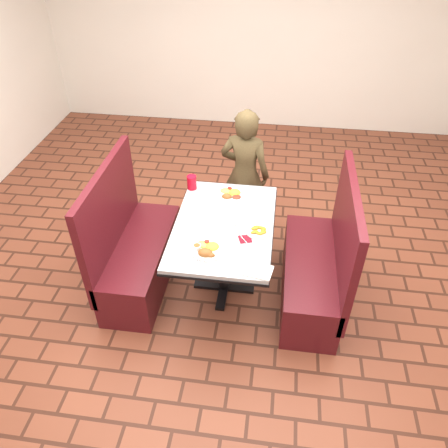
{
  "coord_description": "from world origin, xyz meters",
  "views": [
    {
      "loc": [
        0.38,
        -2.76,
        2.95
      ],
      "look_at": [
        0.0,
        0.0,
        0.75
      ],
      "focal_mm": 35.0,
      "sensor_mm": 36.0,
      "label": 1
    }
  ],
  "objects_px": {
    "booth_bench_left": "(136,253)",
    "red_tumbler": "(192,182)",
    "dining_table": "(224,233)",
    "far_dinner_plate": "(231,193)",
    "diner_person": "(245,175)",
    "near_dinner_plate": "(207,248)",
    "plantain_plate": "(258,231)",
    "booth_bench_right": "(316,271)"
  },
  "relations": [
    {
      "from": "dining_table",
      "to": "far_dinner_plate",
      "type": "height_order",
      "value": "far_dinner_plate"
    },
    {
      "from": "booth_bench_left",
      "to": "near_dinner_plate",
      "type": "relative_size",
      "value": 4.65
    },
    {
      "from": "booth_bench_right",
      "to": "booth_bench_left",
      "type": "bearing_deg",
      "value": 180.0
    },
    {
      "from": "dining_table",
      "to": "booth_bench_right",
      "type": "distance_m",
      "value": 0.86
    },
    {
      "from": "red_tumbler",
      "to": "dining_table",
      "type": "bearing_deg",
      "value": -53.11
    },
    {
      "from": "far_dinner_plate",
      "to": "booth_bench_left",
      "type": "bearing_deg",
      "value": -152.79
    },
    {
      "from": "booth_bench_left",
      "to": "dining_table",
      "type": "bearing_deg",
      "value": 0.0
    },
    {
      "from": "dining_table",
      "to": "far_dinner_plate",
      "type": "bearing_deg",
      "value": 89.24
    },
    {
      "from": "dining_table",
      "to": "red_tumbler",
      "type": "bearing_deg",
      "value": 126.89
    },
    {
      "from": "booth_bench_left",
      "to": "diner_person",
      "type": "distance_m",
      "value": 1.3
    },
    {
      "from": "near_dinner_plate",
      "to": "dining_table",
      "type": "bearing_deg",
      "value": 76.79
    },
    {
      "from": "near_dinner_plate",
      "to": "plantain_plate",
      "type": "xyz_separation_m",
      "value": [
        0.37,
        0.28,
        -0.02
      ]
    },
    {
      "from": "plantain_plate",
      "to": "far_dinner_plate",
      "type": "bearing_deg",
      "value": 120.25
    },
    {
      "from": "booth_bench_left",
      "to": "plantain_plate",
      "type": "height_order",
      "value": "booth_bench_left"
    },
    {
      "from": "red_tumbler",
      "to": "plantain_plate",
      "type": "bearing_deg",
      "value": -40.23
    },
    {
      "from": "near_dinner_plate",
      "to": "booth_bench_right",
      "type": "bearing_deg",
      "value": 21.34
    },
    {
      "from": "plantain_plate",
      "to": "booth_bench_left",
      "type": "bearing_deg",
      "value": 176.52
    },
    {
      "from": "dining_table",
      "to": "far_dinner_plate",
      "type": "distance_m",
      "value": 0.43
    },
    {
      "from": "diner_person",
      "to": "booth_bench_left",
      "type": "bearing_deg",
      "value": 56.16
    },
    {
      "from": "plantain_plate",
      "to": "red_tumbler",
      "type": "relative_size",
      "value": 1.58
    },
    {
      "from": "far_dinner_plate",
      "to": "dining_table",
      "type": "bearing_deg",
      "value": -90.76
    },
    {
      "from": "diner_person",
      "to": "plantain_plate",
      "type": "relative_size",
      "value": 6.72
    },
    {
      "from": "near_dinner_plate",
      "to": "plantain_plate",
      "type": "height_order",
      "value": "near_dinner_plate"
    },
    {
      "from": "booth_bench_right",
      "to": "diner_person",
      "type": "distance_m",
      "value": 1.2
    },
    {
      "from": "booth_bench_right",
      "to": "near_dinner_plate",
      "type": "relative_size",
      "value": 4.65
    },
    {
      "from": "booth_bench_right",
      "to": "red_tumbler",
      "type": "height_order",
      "value": "booth_bench_right"
    },
    {
      "from": "booth_bench_left",
      "to": "diner_person",
      "type": "xyz_separation_m",
      "value": [
        0.88,
        0.89,
        0.35
      ]
    },
    {
      "from": "booth_bench_left",
      "to": "red_tumbler",
      "type": "distance_m",
      "value": 0.81
    },
    {
      "from": "far_dinner_plate",
      "to": "plantain_plate",
      "type": "height_order",
      "value": "far_dinner_plate"
    },
    {
      "from": "plantain_plate",
      "to": "dining_table",
      "type": "bearing_deg",
      "value": 166.99
    },
    {
      "from": "dining_table",
      "to": "plantain_plate",
      "type": "xyz_separation_m",
      "value": [
        0.28,
        -0.07,
        0.11
      ]
    },
    {
      "from": "dining_table",
      "to": "booth_bench_left",
      "type": "xyz_separation_m",
      "value": [
        -0.8,
        0.0,
        -0.32
      ]
    },
    {
      "from": "dining_table",
      "to": "diner_person",
      "type": "bearing_deg",
      "value": 84.83
    },
    {
      "from": "booth_bench_left",
      "to": "diner_person",
      "type": "bearing_deg",
      "value": 45.51
    },
    {
      "from": "diner_person",
      "to": "booth_bench_right",
      "type": "bearing_deg",
      "value": 139.36
    },
    {
      "from": "booth_bench_right",
      "to": "plantain_plate",
      "type": "xyz_separation_m",
      "value": [
        -0.51,
        -0.07,
        0.43
      ]
    },
    {
      "from": "booth_bench_left",
      "to": "plantain_plate",
      "type": "bearing_deg",
      "value": -3.48
    },
    {
      "from": "far_dinner_plate",
      "to": "red_tumbler",
      "type": "height_order",
      "value": "red_tumbler"
    },
    {
      "from": "booth_bench_right",
      "to": "near_dinner_plate",
      "type": "bearing_deg",
      "value": -158.66
    },
    {
      "from": "diner_person",
      "to": "red_tumbler",
      "type": "height_order",
      "value": "diner_person"
    },
    {
      "from": "dining_table",
      "to": "near_dinner_plate",
      "type": "height_order",
      "value": "near_dinner_plate"
    },
    {
      "from": "booth_bench_left",
      "to": "red_tumbler",
      "type": "xyz_separation_m",
      "value": [
        0.44,
        0.48,
        0.48
      ]
    }
  ]
}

